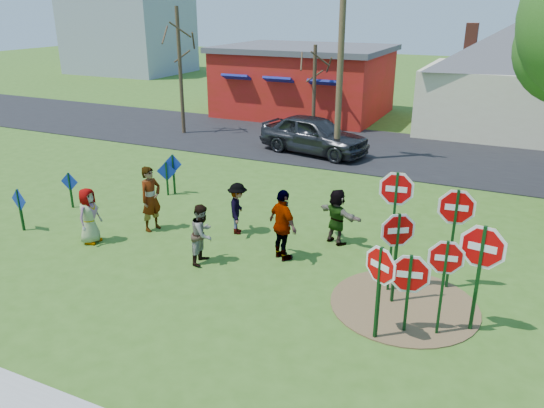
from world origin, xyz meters
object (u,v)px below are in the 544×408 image
Objects in this scene: stop_sign_d at (456,215)px; person_b at (151,199)px; suv at (314,134)px; stop_sign_b at (395,202)px; stop_sign_c at (445,267)px; stop_sign_a at (380,273)px; utility_pole at (341,55)px; person_a at (89,216)px.

person_b is (-8.23, -0.12, -0.87)m from stop_sign_d.
stop_sign_b is at bearing -139.47° from suv.
stop_sign_a is at bearing -161.50° from stop_sign_c.
stop_sign_b is 1.17× the size of stop_sign_d.
stop_sign_d is at bearing -57.44° from utility_pole.
person_b is at bearing -176.02° from suv.
stop_sign_b is 0.37× the size of utility_pole.
stop_sign_b is at bearing -158.18° from stop_sign_d.
utility_pole reaches higher than stop_sign_d.
person_b is (-7.03, 0.58, -1.23)m from stop_sign_b.
stop_sign_a is 7.69m from person_b.
stop_sign_c reaches higher than suv.
utility_pole is at bearing 114.10° from stop_sign_d.
person_b reaches higher than person_a.
person_b is at bearing 167.25° from stop_sign_b.
stop_sign_d is 10.85m from utility_pole.
person_b is at bearing -170.17° from stop_sign_a.
stop_sign_d is 11.93m from suv.
person_b is at bearing -39.15° from person_a.
utility_pole is (-4.71, 11.55, 2.85)m from stop_sign_a.
utility_pole is at bearing -108.09° from suv.
stop_sign_d is 1.63× the size of person_a.
utility_pole reaches higher than stop_sign_a.
stop_sign_d is at bearing 22.28° from stop_sign_b.
stop_sign_d is 1.34× the size of person_b.
person_a is at bearing 156.83° from person_b.
person_a is at bearing -158.49° from stop_sign_a.
stop_sign_c is 0.85× the size of stop_sign_d.
person_a is (-8.24, 1.09, -0.65)m from stop_sign_a.
utility_pole is at bearing 141.19° from stop_sign_a.
stop_sign_b is 1.43m from stop_sign_d.
stop_sign_b is 1.90× the size of person_a.
utility_pole is (-5.78, 10.89, 2.78)m from stop_sign_c.
stop_sign_d reaches higher than stop_sign_a.
stop_sign_a reaches higher than suv.
suv is 3.72m from utility_pole.
person_a is 0.82× the size of person_b.
stop_sign_a is 12.79m from utility_pole.
suv is (1.26, 9.75, -0.09)m from person_b.
stop_sign_d is (-0.09, 1.98, 0.32)m from stop_sign_c.
stop_sign_a is 13.67m from suv.
stop_sign_a is 2.09m from stop_sign_b.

